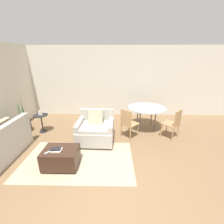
% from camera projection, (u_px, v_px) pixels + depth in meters
% --- Properties ---
extents(ground_plane, '(20.00, 20.00, 0.00)m').
position_uv_depth(ground_plane, '(105.00, 181.00, 2.95)').
color(ground_plane, brown).
extents(wall_back, '(12.00, 0.06, 2.75)m').
position_uv_depth(wall_back, '(110.00, 82.00, 6.02)').
color(wall_back, beige).
rests_on(wall_back, ground_plane).
extents(area_rug, '(2.56, 1.54, 0.01)m').
position_uv_depth(area_rug, '(79.00, 160.00, 3.56)').
color(area_rug, tan).
rests_on(area_rug, ground_plane).
extents(armchair, '(1.03, 0.91, 0.92)m').
position_uv_depth(armchair, '(96.00, 130.00, 4.24)').
color(armchair, '#B2ADA3').
rests_on(armchair, ground_plane).
extents(ottoman, '(0.74, 0.55, 0.43)m').
position_uv_depth(ottoman, '(61.00, 157.00, 3.28)').
color(ottoman, '#382319').
rests_on(ottoman, ground_plane).
extents(book_stack, '(0.23, 0.18, 0.05)m').
position_uv_depth(book_stack, '(56.00, 150.00, 3.16)').
color(book_stack, beige).
rests_on(book_stack, ottoman).
extents(tv_remote_primary, '(0.14, 0.15, 0.01)m').
position_uv_depth(tv_remote_primary, '(48.00, 152.00, 3.11)').
color(tv_remote_primary, '#B7B7BC').
rests_on(tv_remote_primary, ottoman).
extents(potted_plant, '(0.43, 0.43, 1.27)m').
position_uv_depth(potted_plant, '(24.00, 125.00, 4.87)').
color(potted_plant, '#333338').
rests_on(potted_plant, ground_plane).
extents(side_table, '(0.43, 0.43, 0.59)m').
position_uv_depth(side_table, '(42.00, 120.00, 4.79)').
color(side_table, black).
rests_on(side_table, ground_plane).
extents(picture_frame, '(0.13, 0.06, 0.15)m').
position_uv_depth(picture_frame, '(40.00, 113.00, 4.71)').
color(picture_frame, silver).
rests_on(picture_frame, side_table).
extents(dining_table, '(1.26, 1.26, 0.75)m').
position_uv_depth(dining_table, '(147.00, 109.00, 4.96)').
color(dining_table, '#99A8AD').
rests_on(dining_table, ground_plane).
extents(dining_chair_near_left, '(0.59, 0.59, 0.90)m').
position_uv_depth(dining_chair_near_left, '(128.00, 122.00, 4.40)').
color(dining_chair_near_left, tan).
rests_on(dining_chair_near_left, ground_plane).
extents(dining_chair_near_right, '(0.59, 0.59, 0.90)m').
position_uv_depth(dining_chair_near_right, '(174.00, 122.00, 4.38)').
color(dining_chair_near_right, tan).
rests_on(dining_chair_near_right, ground_plane).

